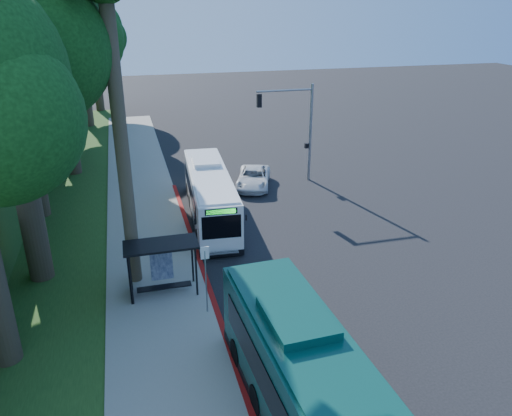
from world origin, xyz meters
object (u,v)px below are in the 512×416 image
object	(u,v)px
bus_shelter	(156,258)
teal_bus	(321,407)
pickup	(253,178)
white_bus	(210,193)

from	to	relation	value
bus_shelter	teal_bus	distance (m)	10.65
pickup	teal_bus	bearing A→B (deg)	-80.96
white_bus	pickup	xyz separation A→B (m)	(3.93, 4.56, -0.89)
white_bus	teal_bus	distance (m)	17.89
bus_shelter	white_bus	world-z (taller)	white_bus
white_bus	pickup	distance (m)	6.09
white_bus	teal_bus	xyz separation A→B (m)	(-0.06, -17.89, 0.22)
bus_shelter	white_bus	xyz separation A→B (m)	(3.81, 7.91, -0.25)
teal_bus	pickup	bearing A→B (deg)	77.38
bus_shelter	pickup	world-z (taller)	bus_shelter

